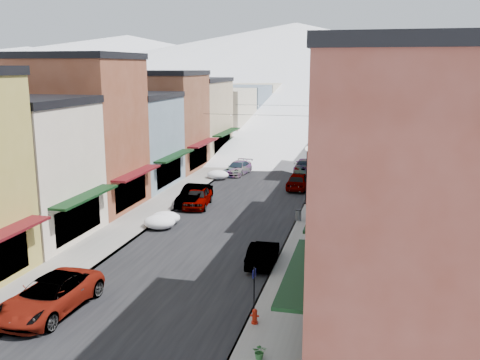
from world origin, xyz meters
The scene contains 39 objects.
ground centered at (0.00, 0.00, 0.00)m, with size 600.00×600.00×0.00m, color gray.
road centered at (0.00, 60.00, 0.01)m, with size 10.00×160.00×0.01m, color black.
sidewalk_left centered at (-6.60, 60.00, 0.07)m, with size 3.20×160.00×0.15m, color gray.
sidewalk_right centered at (6.60, 60.00, 0.07)m, with size 3.20×160.00×0.15m, color gray.
curb_left centered at (-5.05, 60.00, 0.07)m, with size 0.10×160.00×0.15m, color slate.
curb_right centered at (5.05, 60.00, 0.07)m, with size 0.10×160.00×0.15m, color slate.
bldg_l_cream centered at (-13.19, 12.50, 4.76)m, with size 11.30×8.20×9.50m.
bldg_l_brick_near centered at (-13.69, 20.50, 6.26)m, with size 12.30×8.20×12.50m.
bldg_l_grayblue centered at (-13.19, 29.00, 4.51)m, with size 11.30×9.20×9.00m.
bldg_l_brick_far centered at (-14.19, 38.00, 5.51)m, with size 13.30×9.20×11.00m.
bldg_l_tan centered at (-13.19, 48.00, 5.01)m, with size 11.30×11.20×10.00m.
bldg_r_brick_near centered at (13.69, 3.00, 6.26)m, with size 12.30×9.20×12.50m.
bldg_r_green centered at (13.19, 12.00, 4.76)m, with size 11.30×9.20×9.50m.
bldg_r_blue centered at (13.19, 21.00, 5.26)m, with size 11.30×9.20×10.50m.
bldg_r_cream centered at (13.69, 30.00, 4.51)m, with size 12.30×9.20×9.00m.
bldg_r_brick_far centered at (14.19, 39.00, 5.76)m, with size 13.30×9.20×11.50m.
bldg_r_tan centered at (13.19, 49.00, 4.76)m, with size 11.30×11.20×9.50m.
distant_blocks centered at (0.00, 83.00, 4.00)m, with size 34.00×55.00×8.00m.
mountain_ridge centered at (-19.47, 277.18, 14.36)m, with size 670.00×340.00×34.00m.
overhead_cables centered at (0.00, 47.50, 6.20)m, with size 16.40×15.04×0.04m.
car_white_suv centered at (-4.30, 3.00, 0.82)m, with size 2.74×5.93×1.65m, color white.
car_silver_sedan centered at (-3.55, 23.27, 0.82)m, with size 1.93×4.79×1.63m, color #A1A3A9.
car_dark_hatch centered at (-3.96, 23.63, 0.84)m, with size 1.78×5.11×1.69m, color black.
car_silver_wagon centered at (-3.50, 37.21, 0.70)m, with size 1.97×4.84×1.40m, color #989A9F.
car_green_sedan centered at (4.30, 11.50, 0.67)m, with size 1.42×4.08×1.35m, color black.
car_gray_suv centered at (3.82, 31.70, 0.82)m, with size 1.93×4.80×1.64m, color gray.
car_black_sedan centered at (3.50, 39.73, 0.80)m, with size 2.25×5.52×1.60m, color black.
car_lane_silver centered at (-0.91, 51.72, 0.72)m, with size 1.70×4.22×1.44m, color #93969B.
car_lane_white centered at (2.20, 64.07, 0.72)m, with size 2.38×5.16×1.43m, color silver.
fire_hydrant centered at (5.44, 3.86, 0.47)m, with size 0.41×0.31×0.70m.
parking_sign centered at (5.20, 4.85, 1.48)m, with size 0.11×0.30×2.28m.
trash_can centered at (5.20, 20.67, 0.58)m, with size 0.50×0.50×0.85m.
streetlamp_near centered at (5.21, 25.67, 3.23)m, with size 0.41×0.41×4.89m.
streetlamp_far centered at (5.20, 43.77, 2.77)m, with size 0.35×0.35×4.16m.
planter_near centered at (6.26, 1.00, 0.46)m, with size 0.56×0.48×0.62m, color #347536.
planter_far centered at (7.80, 5.42, 0.43)m, with size 0.32×0.32×0.57m, color #2E6430.
snow_pile_near centered at (-4.28, 18.00, 0.44)m, with size 2.20×2.55×0.93m.
snow_pile_mid centered at (-4.28, 16.82, 0.47)m, with size 2.30×2.62×0.97m.
snow_pile_far centered at (-4.88, 34.26, 0.46)m, with size 2.26×2.59×0.95m.
Camera 1 is at (9.99, -17.81, 11.47)m, focal length 40.00 mm.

